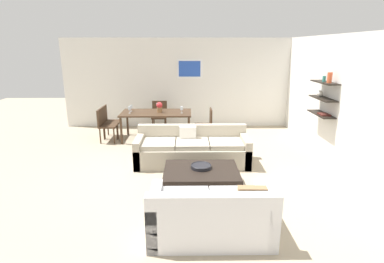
% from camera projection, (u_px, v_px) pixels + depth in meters
% --- Properties ---
extents(ground_plane, '(18.00, 18.00, 0.00)m').
position_uv_depth(ground_plane, '(193.00, 169.00, 6.26)').
color(ground_plane, tan).
extents(back_wall_unit, '(8.40, 0.09, 2.70)m').
position_uv_depth(back_wall_unit, '(201.00, 83.00, 9.29)').
color(back_wall_unit, silver).
rests_on(back_wall_unit, ground).
extents(right_wall_shelf_unit, '(0.34, 8.20, 2.70)m').
position_uv_depth(right_wall_shelf_unit, '(333.00, 99.00, 6.51)').
color(right_wall_shelf_unit, silver).
rests_on(right_wall_shelf_unit, ground).
extents(sofa_beige, '(2.40, 0.90, 0.78)m').
position_uv_depth(sofa_beige, '(192.00, 150.00, 6.50)').
color(sofa_beige, '#B2A893').
rests_on(sofa_beige, ground).
extents(loveseat_white, '(1.61, 0.90, 0.78)m').
position_uv_depth(loveseat_white, '(211.00, 216.00, 3.98)').
color(loveseat_white, white).
rests_on(loveseat_white, ground).
extents(coffee_table, '(1.30, 0.98, 0.38)m').
position_uv_depth(coffee_table, '(201.00, 180.00, 5.31)').
color(coffee_table, black).
rests_on(coffee_table, ground).
extents(decorative_bowl, '(0.37, 0.37, 0.06)m').
position_uv_depth(decorative_bowl, '(201.00, 166.00, 5.32)').
color(decorative_bowl, black).
rests_on(decorative_bowl, coffee_table).
extents(dining_table, '(1.87, 0.96, 0.75)m').
position_uv_depth(dining_table, '(156.00, 115.00, 8.10)').
color(dining_table, '#422D1E').
rests_on(dining_table, ground).
extents(dining_chair_head, '(0.44, 0.44, 0.88)m').
position_uv_depth(dining_chair_head, '(159.00, 114.00, 9.00)').
color(dining_chair_head, '#422D1E').
rests_on(dining_chair_head, ground).
extents(dining_chair_left_far, '(0.44, 0.44, 0.88)m').
position_uv_depth(dining_chair_left_far, '(109.00, 119.00, 8.34)').
color(dining_chair_left_far, '#422D1E').
rests_on(dining_chair_left_far, ground).
extents(dining_chair_right_near, '(0.44, 0.44, 0.88)m').
position_uv_depth(dining_chair_right_near, '(206.00, 123.00, 7.96)').
color(dining_chair_right_near, '#422D1E').
rests_on(dining_chair_right_near, ground).
extents(dining_chair_left_near, '(0.44, 0.44, 0.88)m').
position_uv_depth(dining_chair_left_near, '(105.00, 123.00, 7.92)').
color(dining_chair_left_near, '#422D1E').
rests_on(dining_chair_left_near, ground).
extents(wine_glass_right_near, '(0.08, 0.08, 0.17)m').
position_uv_depth(wine_glass_right_near, '(182.00, 108.00, 7.94)').
color(wine_glass_right_near, silver).
rests_on(wine_glass_right_near, dining_table).
extents(wine_glass_left_far, '(0.08, 0.08, 0.17)m').
position_uv_depth(wine_glass_left_far, '(131.00, 107.00, 8.15)').
color(wine_glass_left_far, silver).
rests_on(wine_glass_left_far, dining_table).
extents(wine_glass_head, '(0.07, 0.07, 0.17)m').
position_uv_depth(wine_glass_head, '(158.00, 105.00, 8.45)').
color(wine_glass_head, silver).
rests_on(wine_glass_head, dining_table).
extents(wine_glass_left_near, '(0.06, 0.06, 0.18)m').
position_uv_depth(wine_glass_left_near, '(129.00, 109.00, 7.92)').
color(wine_glass_left_near, silver).
rests_on(wine_glass_left_near, dining_table).
extents(centerpiece_vase, '(0.16, 0.16, 0.27)m').
position_uv_depth(centerpiece_vase, '(159.00, 107.00, 8.04)').
color(centerpiece_vase, olive).
rests_on(centerpiece_vase, dining_table).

